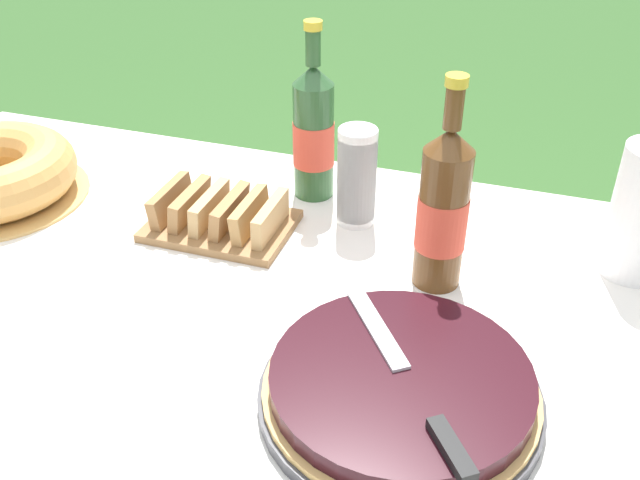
# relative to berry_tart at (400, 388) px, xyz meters

# --- Properties ---
(garden_table) EXTENTS (1.74, 1.02, 0.71)m
(garden_table) POSITION_rel_berry_tart_xyz_m (-0.29, 0.14, -0.09)
(garden_table) COLOR brown
(garden_table) RESTS_ON ground_plane
(tablecloth) EXTENTS (1.75, 1.03, 0.10)m
(tablecloth) POSITION_rel_berry_tart_xyz_m (-0.29, 0.14, -0.04)
(tablecloth) COLOR white
(tablecloth) RESTS_ON garden_table
(berry_tart) EXTENTS (0.38, 0.38, 0.06)m
(berry_tart) POSITION_rel_berry_tart_xyz_m (0.00, 0.00, 0.00)
(berry_tart) COLOR #38383D
(berry_tart) RESTS_ON tablecloth
(serving_knife) EXTENTS (0.24, 0.32, 0.01)m
(serving_knife) POSITION_rel_berry_tart_xyz_m (0.02, -0.02, 0.04)
(serving_knife) COLOR silver
(serving_knife) RESTS_ON berry_tart
(cup_stack) EXTENTS (0.07, 0.07, 0.19)m
(cup_stack) POSITION_rel_berry_tart_xyz_m (-0.18, 0.43, 0.07)
(cup_stack) COLOR white
(cup_stack) RESTS_ON tablecloth
(cider_bottle_green) EXTENTS (0.08, 0.08, 0.35)m
(cider_bottle_green) POSITION_rel_berry_tart_xyz_m (-0.29, 0.51, 0.10)
(cider_bottle_green) COLOR #2D562D
(cider_bottle_green) RESTS_ON tablecloth
(cider_bottle_amber) EXTENTS (0.08, 0.08, 0.36)m
(cider_bottle_amber) POSITION_rel_berry_tart_xyz_m (-0.01, 0.29, 0.11)
(cider_bottle_amber) COLOR brown
(cider_bottle_amber) RESTS_ON tablecloth
(bread_board) EXTENTS (0.26, 0.18, 0.07)m
(bread_board) POSITION_rel_berry_tart_xyz_m (-0.41, 0.32, -0.00)
(bread_board) COLOR olive
(bread_board) RESTS_ON tablecloth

